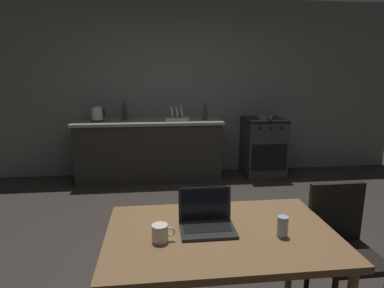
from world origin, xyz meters
The scene contains 14 objects.
ground_plane centered at (0.00, 0.00, 0.00)m, with size 12.00×12.00×0.00m, color #2D2823.
back_wall centered at (0.30, 2.63, 1.33)m, with size 6.40×0.10×2.67m, color slate.
kitchen_counter centered at (-0.55, 2.28, 0.45)m, with size 2.16×0.64×0.91m.
stove_oven centered at (1.21, 2.28, 0.45)m, with size 0.60×0.62×0.91m.
dining_table centered at (-0.09, -0.84, 0.65)m, with size 1.33×0.86×0.71m.
chair centered at (0.76, -0.69, 0.51)m, with size 0.40×0.40×0.89m.
laptop centered at (-0.17, -0.79, 0.76)m, with size 0.32×0.24×0.23m.
electric_kettle centered at (-1.29, 2.28, 1.01)m, with size 0.19×0.17×0.22m.
bottle centered at (0.28, 2.23, 1.02)m, with size 0.07×0.07×0.25m.
frying_pan centered at (1.22, 2.25, 0.93)m, with size 0.24×0.41×0.05m.
coffee_mug centered at (-0.44, -0.91, 0.76)m, with size 0.13×0.09×0.10m.
drinking_glass centered at (0.24, -0.93, 0.77)m, with size 0.06×0.06×0.12m.
dish_rack centered at (-0.14, 2.28, 0.95)m, with size 0.34×0.26×0.21m.
bottle_b centered at (-0.91, 2.36, 1.04)m, with size 0.07×0.07×0.29m.
Camera 1 is at (-0.46, -2.55, 1.63)m, focal length 30.63 mm.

